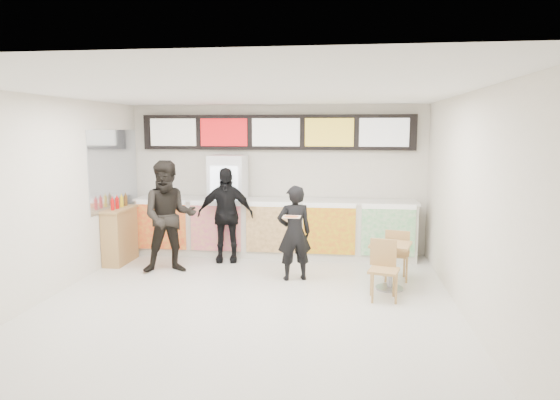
% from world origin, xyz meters
% --- Properties ---
extents(floor, '(7.00, 7.00, 0.00)m').
position_xyz_m(floor, '(0.00, 0.00, 0.00)').
color(floor, beige).
rests_on(floor, ground).
extents(ceiling, '(7.00, 7.00, 0.00)m').
position_xyz_m(ceiling, '(0.00, 0.00, 3.00)').
color(ceiling, white).
rests_on(ceiling, wall_back).
extents(wall_back, '(6.00, 0.00, 6.00)m').
position_xyz_m(wall_back, '(0.00, 3.50, 1.50)').
color(wall_back, silver).
rests_on(wall_back, floor).
extents(wall_left, '(0.00, 7.00, 7.00)m').
position_xyz_m(wall_left, '(-3.00, 0.00, 1.50)').
color(wall_left, silver).
rests_on(wall_left, floor).
extents(wall_right, '(0.00, 7.00, 7.00)m').
position_xyz_m(wall_right, '(3.00, 0.00, 1.50)').
color(wall_right, silver).
rests_on(wall_right, floor).
extents(service_counter, '(5.56, 0.77, 1.14)m').
position_xyz_m(service_counter, '(0.00, 3.09, 0.57)').
color(service_counter, silver).
rests_on(service_counter, floor).
extents(menu_board, '(5.50, 0.14, 0.70)m').
position_xyz_m(menu_board, '(0.00, 3.41, 2.45)').
color(menu_board, black).
rests_on(menu_board, wall_back).
extents(drinks_fridge, '(0.70, 0.67, 2.00)m').
position_xyz_m(drinks_fridge, '(-0.93, 3.11, 1.00)').
color(drinks_fridge, white).
rests_on(drinks_fridge, floor).
extents(mirror_panel, '(0.01, 2.00, 1.50)m').
position_xyz_m(mirror_panel, '(-2.99, 2.45, 1.75)').
color(mirror_panel, '#B2B7BF').
rests_on(mirror_panel, wall_left).
extents(customer_main, '(0.67, 0.54, 1.60)m').
position_xyz_m(customer_main, '(0.56, 1.53, 0.80)').
color(customer_main, black).
rests_on(customer_main, floor).
extents(customer_left, '(1.15, 1.02, 1.98)m').
position_xyz_m(customer_left, '(-1.67, 1.71, 0.99)').
color(customer_left, black).
rests_on(customer_left, floor).
extents(customer_mid, '(1.11, 0.59, 1.80)m').
position_xyz_m(customer_mid, '(-0.86, 2.55, 0.90)').
color(customer_mid, black).
rests_on(customer_mid, floor).
extents(pizza_slice, '(0.36, 0.36, 0.02)m').
position_xyz_m(pizza_slice, '(0.56, 1.08, 1.16)').
color(pizza_slice, beige).
rests_on(pizza_slice, customer_main).
extents(cafe_table, '(0.78, 1.56, 0.88)m').
position_xyz_m(cafe_table, '(2.10, 1.21, 0.51)').
color(cafe_table, '#AA7E4D').
rests_on(cafe_table, floor).
extents(condiment_ledge, '(0.38, 0.93, 1.25)m').
position_xyz_m(condiment_ledge, '(-2.82, 2.20, 0.53)').
color(condiment_ledge, '#AA7E4D').
rests_on(condiment_ledge, floor).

